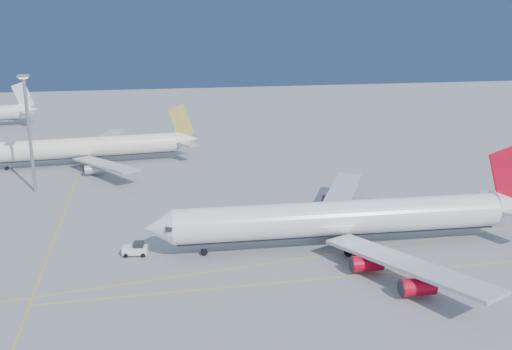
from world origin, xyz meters
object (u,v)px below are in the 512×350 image
Objects in this scene: airliner_etihad at (90,147)px; light_mast at (28,124)px; pushback_tug at (136,249)px; airliner_virgin at (348,218)px.

airliner_etihad is 29.76m from light_mast.
pushback_tug is 0.16× the size of light_mast.
light_mast is at bearing 144.86° from airliner_virgin.
airliner_virgin is 88.45m from airliner_etihad.
light_mast is at bearing -119.44° from airliner_etihad.
pushback_tug is at bearing -61.34° from light_mast.
airliner_virgin is 15.81× the size of pushback_tug.
light_mast reaches higher than airliner_etihad.
light_mast reaches higher than airliner_virgin.
pushback_tug is 52.32m from light_mast.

